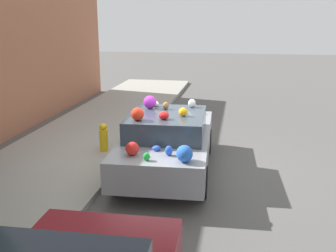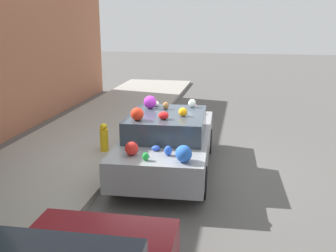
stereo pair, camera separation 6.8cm
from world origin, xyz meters
TOP-DOWN VIEW (x-y plane):
  - ground_plane at (0.00, 0.00)m, footprint 60.00×60.00m
  - sidewalk_curb at (0.00, 2.70)m, footprint 24.00×3.20m
  - fire_hydrant at (0.67, 1.74)m, footprint 0.20×0.20m
  - art_car at (-0.04, 0.03)m, footprint 4.19×1.97m

SIDE VIEW (x-z plane):
  - ground_plane at x=0.00m, z-range 0.00..0.00m
  - sidewalk_curb at x=0.00m, z-range 0.00..0.12m
  - fire_hydrant at x=0.67m, z-range 0.12..0.82m
  - art_car at x=-0.04m, z-range -0.10..1.52m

